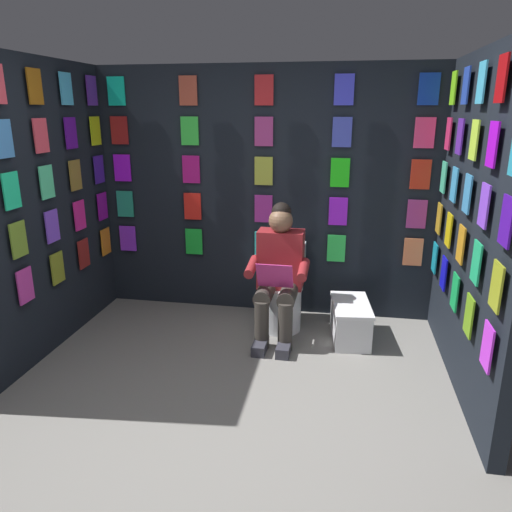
% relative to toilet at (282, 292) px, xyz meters
% --- Properties ---
extents(ground_plane, '(30.00, 30.00, 0.00)m').
position_rel_toilet_xyz_m(ground_plane, '(0.23, 1.75, -0.33)').
color(ground_plane, gray).
extents(display_wall_back, '(3.32, 0.14, 2.35)m').
position_rel_toilet_xyz_m(display_wall_back, '(0.23, -0.40, 0.85)').
color(display_wall_back, black).
rests_on(display_wall_back, ground).
extents(display_wall_left, '(0.14, 2.10, 2.35)m').
position_rel_toilet_xyz_m(display_wall_left, '(-1.43, 0.70, 0.86)').
color(display_wall_left, black).
rests_on(display_wall_left, ground).
extents(display_wall_right, '(0.14, 2.10, 2.35)m').
position_rel_toilet_xyz_m(display_wall_right, '(1.88, 0.70, 0.86)').
color(display_wall_right, black).
rests_on(display_wall_right, ground).
extents(toilet, '(0.41, 0.56, 0.77)m').
position_rel_toilet_xyz_m(toilet, '(0.00, 0.00, 0.00)').
color(toilet, white).
rests_on(toilet, ground).
extents(person_reading, '(0.53, 0.69, 1.19)m').
position_rel_toilet_xyz_m(person_reading, '(0.00, 0.23, 0.27)').
color(person_reading, maroon).
rests_on(person_reading, ground).
extents(comic_longbox_near, '(0.38, 0.63, 0.34)m').
position_rel_toilet_xyz_m(comic_longbox_near, '(-0.63, 0.18, -0.16)').
color(comic_longbox_near, silver).
rests_on(comic_longbox_near, ground).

